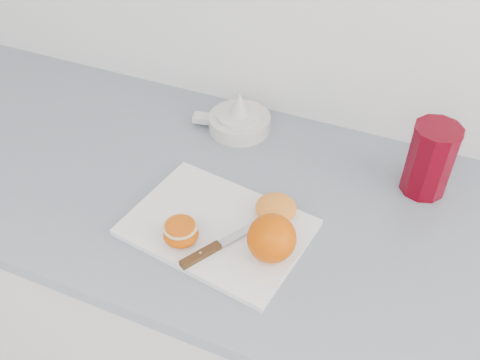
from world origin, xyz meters
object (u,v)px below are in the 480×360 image
Objects in this scene: counter at (271,332)px; red_tumbler at (429,162)px; citrus_juicer at (239,119)px; cutting_board at (217,227)px; half_orange at (181,233)px.

counter is 0.59m from red_tumbler.
citrus_juicer is 1.18× the size of red_tumbler.
half_orange reaches higher than cutting_board.
counter is 7.30× the size of cutting_board.
counter is at bearing -146.84° from red_tumbler.
half_orange reaches higher than counter.
red_tumbler reaches higher than cutting_board.
cutting_board is 0.32m from citrus_juicer.
cutting_board is (-0.08, -0.10, 0.45)m from counter.
half_orange is 0.42× the size of red_tumbler.
citrus_juicer is at bearing 174.57° from red_tumbler.
red_tumbler is (0.37, 0.32, 0.04)m from half_orange.
cutting_board is 1.80× the size of citrus_juicer.
citrus_juicer is (-0.05, 0.36, -0.01)m from half_orange.
half_orange is (-0.04, -0.06, 0.03)m from cutting_board.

